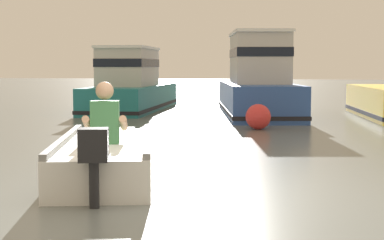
{
  "coord_description": "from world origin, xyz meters",
  "views": [
    {
      "loc": [
        1.34,
        -6.02,
        1.37
      ],
      "look_at": [
        -0.65,
        2.9,
        0.55
      ],
      "focal_mm": 55.76,
      "sensor_mm": 36.0,
      "label": 1
    }
  ],
  "objects_px": {
    "rowboat_with_person": "(107,156)",
    "mooring_buoy": "(258,117)",
    "moored_boat_teal": "(131,87)",
    "moored_boat_blue": "(257,85)"
  },
  "relations": [
    {
      "from": "rowboat_with_person",
      "to": "mooring_buoy",
      "type": "distance_m",
      "value": 6.12
    },
    {
      "from": "rowboat_with_person",
      "to": "moored_boat_teal",
      "type": "height_order",
      "value": "moored_boat_teal"
    },
    {
      "from": "moored_boat_blue",
      "to": "mooring_buoy",
      "type": "relative_size",
      "value": 12.54
    },
    {
      "from": "mooring_buoy",
      "to": "moored_boat_teal",
      "type": "bearing_deg",
      "value": 132.71
    },
    {
      "from": "moored_boat_teal",
      "to": "moored_boat_blue",
      "type": "height_order",
      "value": "moored_boat_blue"
    },
    {
      "from": "rowboat_with_person",
      "to": "moored_boat_blue",
      "type": "height_order",
      "value": "moored_boat_blue"
    },
    {
      "from": "moored_boat_teal",
      "to": "moored_boat_blue",
      "type": "bearing_deg",
      "value": -12.5
    },
    {
      "from": "rowboat_with_person",
      "to": "mooring_buoy",
      "type": "relative_size",
      "value": 6.59
    },
    {
      "from": "moored_boat_teal",
      "to": "mooring_buoy",
      "type": "relative_size",
      "value": 11.76
    },
    {
      "from": "moored_boat_blue",
      "to": "moored_boat_teal",
      "type": "bearing_deg",
      "value": 167.5
    }
  ]
}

